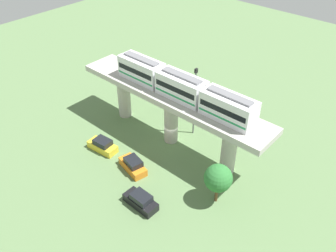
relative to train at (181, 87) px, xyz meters
The scene contains 9 objects.
ground_plane 9.44m from the train, 90.00° to the right, with size 120.00×120.00×0.00m, color #5B7A4C.
viaduct 3.81m from the train, 90.00° to the right, with size 5.20×28.85×7.76m.
train is the anchor object (origin of this frame).
parked_car_orange 11.61m from the train, ahead, with size 2.70×4.50×1.76m.
parked_car_black 14.63m from the train, 17.96° to the left, with size 1.88×4.23×1.76m.
parked_car_yellow 13.61m from the train, 42.87° to the right, with size 2.22×4.36×1.76m.
tree_near_viaduct 12.26m from the train, 62.55° to the left, with size 3.22×3.22×5.23m.
tree_mid_lot 12.21m from the train, 143.06° to the right, with size 3.14×3.14×5.03m.
signal_post 4.96m from the train, behind, with size 0.44×0.28×10.36m.
Camera 1 is at (29.87, 25.95, 31.79)m, focal length 38.33 mm.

